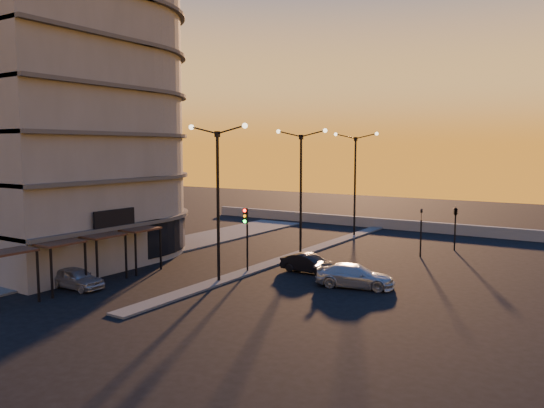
{
  "coord_description": "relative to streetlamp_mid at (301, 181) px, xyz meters",
  "views": [
    {
      "loc": [
        19.68,
        -24.7,
        8.1
      ],
      "look_at": [
        -0.71,
        7.08,
        4.09
      ],
      "focal_mm": 35.0,
      "sensor_mm": 36.0,
      "label": 1
    }
  ],
  "objects": [
    {
      "name": "car_hatchback",
      "position": [
        -6.05,
        -15.59,
        -4.98
      ],
      "size": [
        3.68,
        1.61,
        1.23
      ],
      "primitive_type": "imported",
      "rotation": [
        0.0,
        0.0,
        1.61
      ],
      "color": "#A2A4AA",
      "rests_on": "ground"
    },
    {
      "name": "traffic_light_main",
      "position": [
        0.0,
        -7.13,
        -2.7
      ],
      "size": [
        0.28,
        0.44,
        4.25
      ],
      "color": "black",
      "rests_on": "ground"
    },
    {
      "name": "streetlamp_near",
      "position": [
        0.0,
        -10.0,
        0.0
      ],
      "size": [
        4.32,
        0.32,
        9.51
      ],
      "color": "black",
      "rests_on": "ground"
    },
    {
      "name": "building",
      "position": [
        -14.0,
        -9.97,
        6.32
      ],
      "size": [
        14.35,
        17.08,
        25.0
      ],
      "color": "slate",
      "rests_on": "ground"
    },
    {
      "name": "ground",
      "position": [
        0.0,
        -10.0,
        -5.59
      ],
      "size": [
        120.0,
        120.0,
        0.0
      ],
      "primitive_type": "plane",
      "color": "black",
      "rests_on": "ground"
    },
    {
      "name": "car_sedan",
      "position": [
        3.39,
        -4.91,
        -4.98
      ],
      "size": [
        3.76,
        1.44,
        1.22
      ],
      "primitive_type": "imported",
      "rotation": [
        0.0,
        0.0,
        1.53
      ],
      "color": "black",
      "rests_on": "ground"
    },
    {
      "name": "sidewalk_west",
      "position": [
        -10.5,
        -6.0,
        -5.53
      ],
      "size": [
        5.0,
        40.0,
        0.12
      ],
      "primitive_type": "cube",
      "color": "#454543",
      "rests_on": "ground"
    },
    {
      "name": "streetlamp_mid",
      "position": [
        0.0,
        0.0,
        0.0
      ],
      "size": [
        4.32,
        0.32,
        9.51
      ],
      "color": "black",
      "rests_on": "ground"
    },
    {
      "name": "car_wagon",
      "position": [
        7.4,
        -6.6,
        -4.93
      ],
      "size": [
        4.9,
        2.87,
        1.33
      ],
      "primitive_type": "imported",
      "rotation": [
        0.0,
        0.0,
        1.8
      ],
      "color": "#ABAFB3",
      "rests_on": "ground"
    },
    {
      "name": "signal_east_a",
      "position": [
        8.0,
        4.0,
        -3.66
      ],
      "size": [
        0.13,
        0.16,
        3.6
      ],
      "color": "black",
      "rests_on": "ground"
    },
    {
      "name": "median",
      "position": [
        0.0,
        0.0,
        -5.53
      ],
      "size": [
        1.2,
        36.0,
        0.12
      ],
      "primitive_type": "cube",
      "color": "#454543",
      "rests_on": "ground"
    },
    {
      "name": "parapet",
      "position": [
        2.0,
        16.0,
        -5.09
      ],
      "size": [
        44.0,
        0.5,
        1.0
      ],
      "primitive_type": "cube",
      "color": "slate",
      "rests_on": "ground"
    },
    {
      "name": "signal_east_b",
      "position": [
        9.5,
        8.0,
        -2.49
      ],
      "size": [
        0.42,
        1.99,
        3.6
      ],
      "color": "black",
      "rests_on": "ground"
    },
    {
      "name": "streetlamp_far",
      "position": [
        0.0,
        10.0,
        0.0
      ],
      "size": [
        4.32,
        0.32,
        9.51
      ],
      "color": "black",
      "rests_on": "ground"
    }
  ]
}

